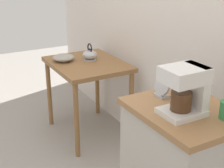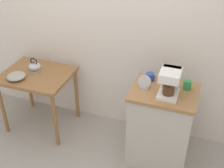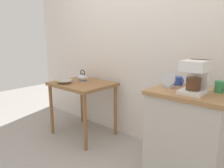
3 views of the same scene
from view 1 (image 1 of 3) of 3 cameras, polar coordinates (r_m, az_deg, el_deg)
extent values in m
cube|color=olive|center=(3.13, -4.25, 3.38)|extent=(0.77, 0.63, 0.04)
cylinder|color=olive|center=(3.46, -10.66, -1.60)|extent=(0.04, 0.04, 0.69)
cylinder|color=olive|center=(2.87, -6.07, -6.28)|extent=(0.04, 0.04, 0.69)
cylinder|color=olive|center=(3.65, -2.53, 0.00)|extent=(0.04, 0.04, 0.69)
cylinder|color=olive|center=(3.10, 3.28, -4.02)|extent=(0.04, 0.04, 0.69)
cube|color=#9E7044|center=(1.87, 12.55, -4.61)|extent=(0.63, 0.51, 0.04)
cylinder|color=#9E998C|center=(3.18, -8.24, 3.97)|extent=(0.09, 0.09, 0.01)
ellipsoid|color=#9E998C|center=(3.17, -8.27, 4.53)|extent=(0.20, 0.20, 0.06)
cylinder|color=#B2B5BA|center=(3.18, -3.78, 4.20)|extent=(0.12, 0.12, 0.01)
ellipsoid|color=#B2B5BA|center=(3.17, -3.80, 5.01)|extent=(0.14, 0.14, 0.08)
cone|color=#B2B5BA|center=(3.11, -3.27, 4.79)|extent=(0.07, 0.03, 0.05)
sphere|color=black|center=(3.16, -3.82, 5.91)|extent=(0.02, 0.02, 0.02)
torus|color=black|center=(3.15, -3.83, 6.17)|extent=(0.09, 0.01, 0.09)
cube|color=white|center=(1.78, 11.80, -4.68)|extent=(0.18, 0.22, 0.03)
cube|color=white|center=(1.79, 14.14, -0.75)|extent=(0.16, 0.05, 0.26)
cube|color=white|center=(1.71, 12.31, 1.53)|extent=(0.18, 0.22, 0.08)
cylinder|color=#4C2D19|center=(1.75, 11.71, -2.84)|extent=(0.11, 0.11, 0.10)
cylinder|color=#2D4CAD|center=(2.05, 12.30, -0.48)|extent=(0.08, 0.08, 0.08)
torus|color=#2D4CAD|center=(2.02, 13.11, -0.88)|extent=(0.01, 0.05, 0.05)
cube|color=#B2B5BA|center=(1.98, 8.48, -1.95)|extent=(0.09, 0.06, 0.02)
cylinder|color=#B2B5BA|center=(1.96, 8.58, -0.22)|extent=(0.12, 0.05, 0.12)
cylinder|color=black|center=(1.96, 8.54, -0.23)|extent=(0.10, 0.04, 0.10)
camera|label=2|loc=(1.67, -91.11, 28.30)|focal=46.81mm
camera|label=3|loc=(0.90, -62.80, -14.32)|focal=33.51mm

